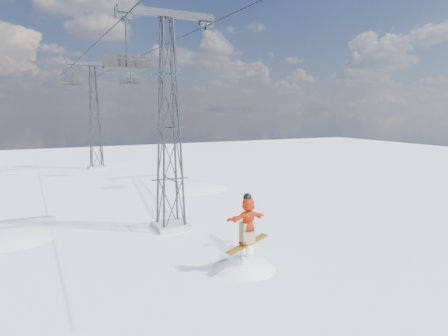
{
  "coord_description": "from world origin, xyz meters",
  "views": [
    {
      "loc": [
        -5.97,
        -12.17,
        6.44
      ],
      "look_at": [
        1.96,
        3.83,
        3.82
      ],
      "focal_mm": 32.0,
      "sensor_mm": 36.0,
      "label": 1
    }
  ],
  "objects_px": {
    "lift_tower_far": "(95,119)",
    "snowboarder_jump": "(244,305)",
    "lift_chair_near": "(127,64)",
    "lift_tower_near": "(169,128)"
  },
  "relations": [
    {
      "from": "lift_tower_near",
      "to": "lift_tower_far",
      "type": "relative_size",
      "value": 1.0
    },
    {
      "from": "snowboarder_jump",
      "to": "lift_chair_near",
      "type": "bearing_deg",
      "value": 116.12
    },
    {
      "from": "lift_tower_near",
      "to": "lift_chair_near",
      "type": "bearing_deg",
      "value": -170.73
    },
    {
      "from": "lift_chair_near",
      "to": "lift_tower_far",
      "type": "bearing_deg",
      "value": 85.04
    },
    {
      "from": "lift_tower_far",
      "to": "snowboarder_jump",
      "type": "height_order",
      "value": "lift_tower_far"
    },
    {
      "from": "lift_chair_near",
      "to": "snowboarder_jump",
      "type": "bearing_deg",
      "value": -63.88
    },
    {
      "from": "lift_tower_near",
      "to": "snowboarder_jump",
      "type": "distance_m",
      "value": 9.71
    },
    {
      "from": "lift_tower_far",
      "to": "snowboarder_jump",
      "type": "xyz_separation_m",
      "value": [
        0.86,
        -31.61,
        -7.07
      ]
    },
    {
      "from": "lift_tower_near",
      "to": "lift_chair_near",
      "type": "xyz_separation_m",
      "value": [
        -2.2,
        -0.36,
        3.17
      ]
    },
    {
      "from": "lift_tower_far",
      "to": "snowboarder_jump",
      "type": "distance_m",
      "value": 32.4
    }
  ]
}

